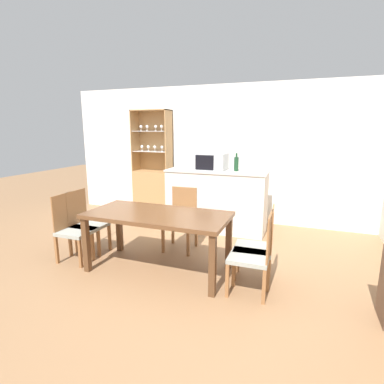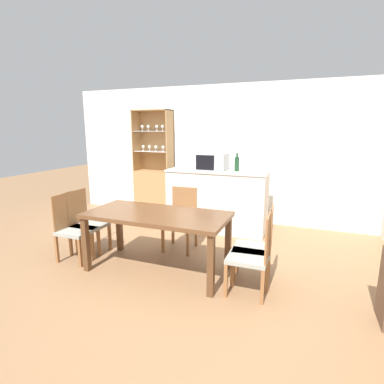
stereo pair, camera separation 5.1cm
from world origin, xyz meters
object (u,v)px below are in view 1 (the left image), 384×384
Objects in this scene: dining_chair_side_right_far at (258,246)px; microwave at (212,162)px; wine_bottle at (236,164)px; display_cabinet at (153,185)px; dining_chair_side_left_far at (86,223)px; dining_chair_head_far at (181,220)px; dining_chair_side_right_near at (254,255)px; dining_table at (158,220)px; dining_chair_side_left_near at (74,229)px.

microwave is at bearing 28.50° from dining_chair_side_right_far.
display_cabinet is at bearing 164.96° from wine_bottle.
dining_chair_side_left_far is 1.35m from dining_chair_head_far.
wine_bottle reaches higher than dining_chair_side_right_near.
dining_table is 5.80× the size of wine_bottle.
wine_bottle is at bearing 17.78° from dining_chair_side_right_near.
dining_chair_side_left_far is (0.06, -2.13, -0.19)m from display_cabinet.
dining_chair_side_left_far reaches higher than dining_table.
microwave reaches higher than dining_table.
dining_chair_side_right_near is at bearing 141.69° from dining_chair_head_far.
wine_bottle is at bearing 72.01° from dining_table.
wine_bottle is (1.77, 1.64, 0.74)m from dining_chair_side_left_far.
dining_chair_side_left_far is 2.99× the size of wine_bottle.
dining_table is at bearing 83.76° from dining_chair_side_left_far.
dining_chair_side_left_near is (-2.40, -0.00, 0.00)m from dining_chair_side_right_near.
microwave reaches higher than dining_chair_head_far.
dining_chair_side_left_far is 1.00× the size of dining_chair_side_right_far.
display_cabinet is at bearing -52.84° from dining_chair_head_far.
dining_chair_head_far is 1.00× the size of dining_chair_side_left_near.
dining_chair_side_right_near is 2.40m from dining_chair_side_left_near.
dining_chair_side_left_far is at bearing -137.29° from wine_bottle.
wine_bottle is at bearing 16.76° from dining_chair_side_right_far.
dining_chair_head_far is 1.48m from dining_chair_side_right_near.
dining_table is at bearing 91.75° from dining_chair_side_right_far.
dining_chair_side_left_far is 1.00× the size of dining_chair_side_right_near.
dining_chair_side_right_near is (0.00, -0.25, 0.00)m from dining_chair_side_right_far.
microwave is at bearing 143.32° from dining_chair_side_left_near.
dining_table is (1.26, -2.25, 0.03)m from display_cabinet.
microwave is 1.65× the size of wine_bottle.
dining_chair_head_far and dining_chair_side_right_near have the same top height.
dining_chair_side_right_far and dining_chair_side_left_near have the same top height.
display_cabinet reaches higher than dining_table.
dining_chair_side_right_near is 2.99× the size of wine_bottle.
wine_bottle is at bearing -122.00° from dining_chair_head_far.
dining_chair_side_left_far is at bearing 178.83° from dining_chair_side_left_near.
display_cabinet is 2.58m from dining_table.
dining_chair_head_far is at bearing 58.61° from dining_chair_side_right_far.
display_cabinet is 1.97m from dining_chair_head_far.
dining_chair_side_right_near is 2.12m from wine_bottle.
dining_chair_head_far reaches higher than dining_table.
dining_chair_side_right_near is 1.00× the size of dining_chair_side_left_near.
dining_chair_head_far is (1.25, -1.51, -0.19)m from display_cabinet.
dining_chair_side_right_near is 1.81× the size of microwave.
dining_chair_side_left_far is 1.00× the size of dining_chair_side_left_near.
wine_bottle reaches higher than dining_chair_side_left_far.
dining_chair_side_right_near is at bearing 83.77° from dining_chair_side_left_far.
wine_bottle reaches higher than dining_table.
display_cabinet is 1.21× the size of dining_table.
microwave reaches higher than dining_chair_side_right_far.
display_cabinet is 2.35× the size of dining_chair_side_right_far.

